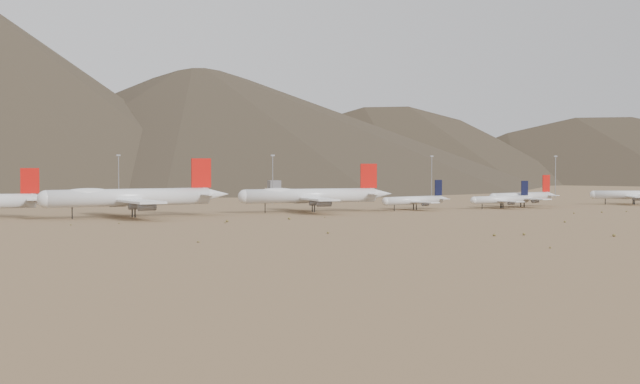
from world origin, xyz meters
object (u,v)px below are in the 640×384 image
object	(u,v)px
narrowbody_a	(415,200)
control_tower	(274,193)
widebody_east	(312,195)
widebody_centre	(131,197)
narrowbody_b	(502,200)

from	to	relation	value
narrowbody_a	control_tower	distance (m)	96.37
widebody_east	control_tower	world-z (taller)	widebody_east
widebody_centre	narrowbody_b	bearing A→B (deg)	-7.46
narrowbody_a	narrowbody_b	size ratio (longest dim) A/B	1.03
widebody_east	narrowbody_a	xyz separation A→B (m)	(50.80, 1.44, -2.88)
narrowbody_a	narrowbody_b	distance (m)	44.39
widebody_east	narrowbody_b	distance (m)	95.20
widebody_centre	control_tower	distance (m)	133.50
widebody_centre	control_tower	xyz separation A→B (m)	(88.93, 99.53, -2.74)
control_tower	narrowbody_a	bearing A→B (deg)	-64.81
widebody_centre	control_tower	world-z (taller)	widebody_centre
widebody_centre	narrowbody_b	xyz separation A→B (m)	(174.29, 10.27, -3.88)
widebody_centre	narrowbody_a	world-z (taller)	widebody_centre
widebody_east	narrowbody_a	size ratio (longest dim) A/B	1.79
narrowbody_a	control_tower	bearing A→B (deg)	97.63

